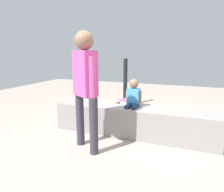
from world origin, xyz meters
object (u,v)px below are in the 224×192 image
at_px(water_bottle_far_side, 201,123).
at_px(cake_box_white, 122,119).
at_px(child_seated, 133,95).
at_px(handbag_black_leather, 140,112).
at_px(cake_plate, 117,103).
at_px(adult_standing, 85,81).
at_px(party_cup_red, 153,112).
at_px(water_bottle_near_gift, 192,118).
at_px(gift_bag, 123,105).

bearing_deg(water_bottle_far_side, cake_box_white, -170.83).
bearing_deg(child_seated, handbag_black_leather, 95.73).
relative_size(cake_plate, water_bottle_far_side, 1.04).
bearing_deg(adult_standing, cake_plate, 78.43).
bearing_deg(cake_box_white, child_seated, -53.27).
bearing_deg(party_cup_red, child_seated, -97.15).
bearing_deg(water_bottle_near_gift, water_bottle_far_side, -53.06).
distance_m(adult_standing, handbag_black_leather, 1.99).
xyz_separation_m(water_bottle_near_gift, party_cup_red, (-0.85, 0.26, -0.05)).
bearing_deg(gift_bag, water_bottle_far_side, -15.78).
distance_m(cake_box_white, handbag_black_leather, 0.50).
height_order(cake_plate, party_cup_red, cake_plate).
bearing_deg(child_seated, gift_bag, 115.70).
height_order(child_seated, cake_box_white, child_seated).
height_order(water_bottle_far_side, handbag_black_leather, handbag_black_leather).
height_order(party_cup_red, handbag_black_leather, handbag_black_leather).
relative_size(child_seated, handbag_black_leather, 1.32).
distance_m(water_bottle_far_side, party_cup_red, 1.12).
bearing_deg(cake_plate, party_cup_red, 68.66).
xyz_separation_m(water_bottle_far_side, party_cup_red, (-1.01, 0.47, -0.04)).
bearing_deg(gift_bag, handbag_black_leather, -34.21).
distance_m(gift_bag, water_bottle_far_side, 1.84).
bearing_deg(party_cup_red, cake_box_white, -126.79).
xyz_separation_m(cake_plate, handbag_black_leather, (0.22, 0.87, -0.39)).
relative_size(water_bottle_near_gift, water_bottle_far_side, 1.08).
relative_size(water_bottle_near_gift, handbag_black_leather, 0.64).
bearing_deg(adult_standing, cake_box_white, 85.63).
relative_size(gift_bag, cake_box_white, 1.02).
distance_m(adult_standing, water_bottle_far_side, 2.47).
relative_size(adult_standing, water_bottle_far_side, 7.94).
bearing_deg(cake_box_white, gift_bag, 106.64).
bearing_deg(cake_box_white, party_cup_red, 53.21).
bearing_deg(water_bottle_far_side, party_cup_red, 154.86).
distance_m(water_bottle_near_gift, cake_box_white, 1.46).
bearing_deg(gift_bag, cake_plate, -76.33).
bearing_deg(cake_box_white, adult_standing, -94.37).
xyz_separation_m(water_bottle_near_gift, handbag_black_leather, (-1.09, -0.07, 0.03)).
bearing_deg(adult_standing, water_bottle_far_side, 43.71).
relative_size(adult_standing, handbag_black_leather, 4.71).
relative_size(party_cup_red, handbag_black_leather, 0.32).
height_order(water_bottle_near_gift, handbag_black_leather, handbag_black_leather).
relative_size(water_bottle_near_gift, cake_box_white, 0.71).
distance_m(party_cup_red, handbag_black_leather, 0.41).
xyz_separation_m(gift_bag, handbag_black_leather, (0.52, -0.35, -0.02)).
xyz_separation_m(child_seated, party_cup_red, (0.16, 1.24, -0.66)).
bearing_deg(adult_standing, water_bottle_near_gift, 50.33).
relative_size(child_seated, water_bottle_near_gift, 2.07).
bearing_deg(handbag_black_leather, adult_standing, -102.88).
xyz_separation_m(water_bottle_far_side, cake_box_white, (-1.55, -0.25, -0.04)).
xyz_separation_m(child_seated, cake_plate, (-0.31, 0.04, -0.19)).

